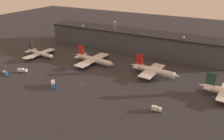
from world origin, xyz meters
TOP-DOWN VIEW (x-y plane):
  - ground at (0.00, 0.00)m, footprint 600.00×600.00m
  - terminal_building at (0.00, 85.12)m, footprint 178.97×25.09m
  - airplane_0 at (-67.64, 27.42)m, footprint 37.14×33.64m
  - airplane_1 at (-13.67, 36.14)m, footprint 42.55×38.51m
  - airplane_2 at (39.27, 38.15)m, footprint 40.36×31.42m
  - service_vehicle_0 at (55.92, -7.06)m, footprint 6.01×3.42m
  - service_vehicle_1 at (-15.38, -12.46)m, footprint 7.38×7.47m
  - service_vehicle_2 at (-61.06, -15.22)m, footprint 7.73×4.48m
  - service_vehicle_3 at (-53.79, -5.72)m, footprint 7.47×5.27m
  - lamp_post_0 at (-53.83, 78.71)m, footprint 1.80×1.80m
  - lamp_post_1 at (-15.40, 78.71)m, footprint 1.80×1.80m
  - lamp_post_2 at (15.22, 78.71)m, footprint 1.80×1.80m
  - lamp_post_3 at (50.99, 78.71)m, footprint 1.80×1.80m

SIDE VIEW (x-z plane):
  - ground at x=0.00m, z-range 0.00..0.00m
  - service_vehicle_2 at x=-61.06m, z-range 0.20..3.11m
  - service_vehicle_0 at x=55.92m, z-range 0.19..3.21m
  - service_vehicle_3 at x=-53.79m, z-range 0.21..3.34m
  - service_vehicle_1 at x=-15.38m, z-range 0.19..3.94m
  - airplane_0 at x=-67.64m, z-range -3.63..9.67m
  - airplane_1 at x=-13.67m, z-range -3.22..10.76m
  - airplane_2 at x=39.27m, z-range -3.41..11.20m
  - terminal_building at x=0.00m, z-range 0.05..20.28m
  - lamp_post_2 at x=15.22m, z-range 3.13..23.51m
  - lamp_post_0 at x=-53.83m, z-range 3.19..24.49m
  - lamp_post_3 at x=50.99m, z-range 3.27..25.90m
  - lamp_post_1 at x=-15.40m, z-range 3.59..32.80m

